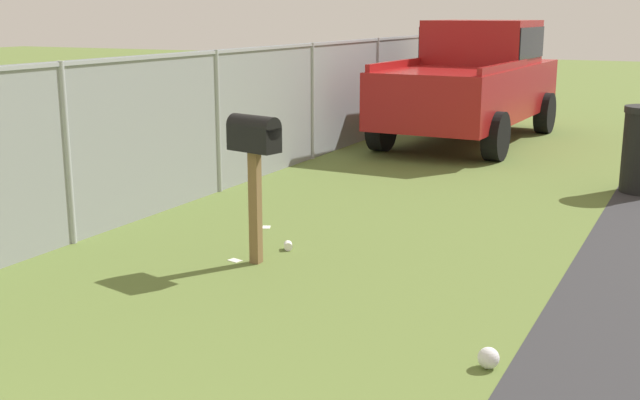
% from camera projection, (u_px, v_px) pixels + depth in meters
% --- Properties ---
extents(mailbox, '(0.31, 0.52, 1.35)m').
position_uv_depth(mailbox, '(254.00, 146.00, 6.99)').
color(mailbox, brown).
rests_on(mailbox, ground).
extents(pickup_truck, '(5.04, 2.29, 2.09)m').
position_uv_depth(pickup_truck, '(474.00, 78.00, 13.96)').
color(pickup_truck, maroon).
rests_on(pickup_truck, ground).
extents(fence_section, '(15.73, 0.07, 1.78)m').
position_uv_depth(fence_section, '(217.00, 116.00, 9.91)').
color(fence_section, '#9EA3A8').
rests_on(fence_section, ground).
extents(litter_wrapper_far_scatter, '(0.11, 0.14, 0.01)m').
position_uv_depth(litter_wrapper_far_scatter, '(235.00, 260.00, 7.29)').
color(litter_wrapper_far_scatter, silver).
rests_on(litter_wrapper_far_scatter, ground).
extents(litter_wrapper_by_mailbox, '(0.14, 0.13, 0.01)m').
position_uv_depth(litter_wrapper_by_mailbox, '(266.00, 227.00, 8.42)').
color(litter_wrapper_by_mailbox, silver).
rests_on(litter_wrapper_by_mailbox, ground).
extents(litter_cup_near_hydrant, '(0.13, 0.12, 0.08)m').
position_uv_depth(litter_cup_near_hydrant, '(288.00, 246.00, 7.62)').
color(litter_cup_near_hydrant, white).
rests_on(litter_cup_near_hydrant, ground).
extents(litter_bag_midfield_b, '(0.14, 0.14, 0.14)m').
position_uv_depth(litter_bag_midfield_b, '(488.00, 358.00, 5.07)').
color(litter_bag_midfield_b, silver).
rests_on(litter_bag_midfield_b, ground).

